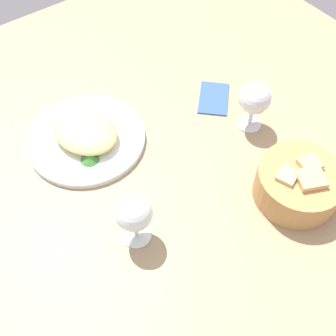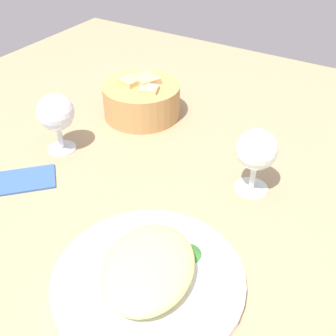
# 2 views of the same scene
# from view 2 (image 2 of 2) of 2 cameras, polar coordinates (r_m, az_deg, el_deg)

# --- Properties ---
(ground_plane) EXTENTS (1.40, 1.40, 0.02)m
(ground_plane) POSITION_cam_2_polar(r_m,az_deg,el_deg) (0.76, -2.60, -3.12)
(ground_plane) COLOR #A08762
(plate) EXTENTS (0.27, 0.27, 0.01)m
(plate) POSITION_cam_2_polar(r_m,az_deg,el_deg) (0.60, -2.66, -14.89)
(plate) COLOR white
(plate) RESTS_ON ground_plane
(omelette) EXTENTS (0.19, 0.16, 0.04)m
(omelette) POSITION_cam_2_polar(r_m,az_deg,el_deg) (0.58, -2.73, -13.28)
(omelette) COLOR #E3D57B
(omelette) RESTS_ON plate
(lettuce_garnish) EXTENTS (0.04, 0.04, 0.02)m
(lettuce_garnish) POSITION_cam_2_polar(r_m,az_deg,el_deg) (0.61, 2.71, -11.03)
(lettuce_garnish) COLOR #3B7F33
(lettuce_garnish) RESTS_ON plate
(bread_basket) EXTENTS (0.17, 0.17, 0.09)m
(bread_basket) POSITION_cam_2_polar(r_m,az_deg,el_deg) (0.95, -3.59, 9.32)
(bread_basket) COLOR tan
(bread_basket) RESTS_ON ground_plane
(wine_glass_near) EXTENTS (0.07, 0.07, 0.12)m
(wine_glass_near) POSITION_cam_2_polar(r_m,az_deg,el_deg) (0.71, 11.97, 2.12)
(wine_glass_near) COLOR silver
(wine_glass_near) RESTS_ON ground_plane
(wine_glass_far) EXTENTS (0.07, 0.07, 0.12)m
(wine_glass_far) POSITION_cam_2_polar(r_m,az_deg,el_deg) (0.83, -15.00, 7.07)
(wine_glass_far) COLOR silver
(wine_glass_far) RESTS_ON ground_plane
(folded_napkin) EXTENTS (0.13, 0.13, 0.01)m
(folded_napkin) POSITION_cam_2_polar(r_m,az_deg,el_deg) (0.80, -19.00, -1.45)
(folded_napkin) COLOR #335590
(folded_napkin) RESTS_ON ground_plane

